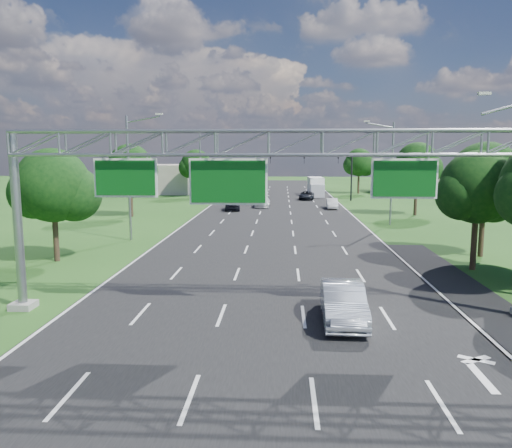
# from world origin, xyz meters

# --- Properties ---
(ground) EXTENTS (220.00, 220.00, 0.00)m
(ground) POSITION_xyz_m (0.00, 30.00, 0.00)
(ground) COLOR #1E4615
(ground) RESTS_ON ground
(road) EXTENTS (18.00, 180.00, 0.02)m
(road) POSITION_xyz_m (0.00, 30.00, 0.00)
(road) COLOR black
(road) RESTS_ON ground
(road_flare) EXTENTS (3.00, 30.00, 0.02)m
(road_flare) POSITION_xyz_m (10.20, 14.00, 0.00)
(road_flare) COLOR black
(road_flare) RESTS_ON ground
(sign_gantry) EXTENTS (23.50, 1.00, 9.56)m
(sign_gantry) POSITION_xyz_m (0.33, 12.00, 6.89)
(sign_gantry) COLOR gray
(sign_gantry) RESTS_ON ground
(traffic_signal) EXTENTS (12.21, 0.24, 7.00)m
(traffic_signal) POSITION_xyz_m (7.48, 65.00, 5.17)
(traffic_signal) COLOR black
(traffic_signal) RESTS_ON ground
(streetlight_l_near) EXTENTS (2.97, 0.22, 10.16)m
(streetlight_l_near) POSITION_xyz_m (-11.30, 30.00, 5.58)
(streetlight_l_near) COLOR gray
(streetlight_l_near) RESTS_ON ground
(streetlight_l_far) EXTENTS (2.97, 0.22, 10.16)m
(streetlight_l_far) POSITION_xyz_m (-11.30, 65.00, 5.58)
(streetlight_l_far) COLOR gray
(streetlight_l_far) RESTS_ON ground
(streetlight_r_mid) EXTENTS (2.97, 0.22, 10.16)m
(streetlight_r_mid) POSITION_xyz_m (11.30, 40.00, 5.58)
(streetlight_r_mid) COLOR gray
(streetlight_r_mid) RESTS_ON ground
(tree_verge_la) EXTENTS (5.76, 4.80, 7.40)m
(tree_verge_la) POSITION_xyz_m (-13.92, 22.04, 4.76)
(tree_verge_la) COLOR #2D2116
(tree_verge_la) RESTS_ON ground
(tree_verge_lb) EXTENTS (5.76, 4.80, 8.06)m
(tree_verge_lb) POSITION_xyz_m (-15.92, 45.04, 5.41)
(tree_verge_lb) COLOR #2D2116
(tree_verge_lb) RESTS_ON ground
(tree_verge_lc) EXTENTS (5.76, 4.80, 7.62)m
(tree_verge_lc) POSITION_xyz_m (-12.92, 70.04, 4.98)
(tree_verge_lc) COLOR #2D2116
(tree_verge_lc) RESTS_ON ground
(tree_verge_rd) EXTENTS (5.76, 4.80, 8.28)m
(tree_verge_rd) POSITION_xyz_m (16.08, 48.04, 5.63)
(tree_verge_rd) COLOR #2D2116
(tree_verge_rd) RESTS_ON ground
(tree_verge_re) EXTENTS (5.76, 4.80, 7.84)m
(tree_verge_re) POSITION_xyz_m (14.08, 78.04, 5.20)
(tree_verge_re) COLOR #2D2116
(tree_verge_re) RESTS_ON ground
(building_left) EXTENTS (14.00, 10.00, 5.00)m
(building_left) POSITION_xyz_m (-22.00, 78.00, 2.50)
(building_left) COLOR gray
(building_left) RESTS_ON ground
(building_right) EXTENTS (12.00, 9.00, 4.00)m
(building_right) POSITION_xyz_m (24.00, 82.00, 2.00)
(building_right) COLOR gray
(building_right) RESTS_ON ground
(silver_sedan) EXTENTS (1.86, 5.03, 1.64)m
(silver_sedan) POSITION_xyz_m (3.44, 11.05, 0.82)
(silver_sedan) COLOR silver
(silver_sedan) RESTS_ON ground
(car_queue_a) EXTENTS (2.00, 4.82, 1.39)m
(car_queue_a) POSITION_xyz_m (-1.81, 55.88, 0.70)
(car_queue_a) COLOR silver
(car_queue_a) RESTS_ON ground
(car_queue_b) EXTENTS (2.57, 4.80, 1.28)m
(car_queue_b) POSITION_xyz_m (4.52, 66.47, 0.64)
(car_queue_b) COLOR black
(car_queue_b) RESTS_ON ground
(car_queue_c) EXTENTS (2.21, 4.69, 1.55)m
(car_queue_c) POSITION_xyz_m (-5.36, 51.93, 0.77)
(car_queue_c) COLOR black
(car_queue_c) RESTS_ON ground
(car_queue_d) EXTENTS (1.50, 3.94, 1.28)m
(car_queue_d) POSITION_xyz_m (7.18, 54.34, 0.64)
(car_queue_d) COLOR silver
(car_queue_d) RESTS_ON ground
(box_truck) EXTENTS (2.55, 8.04, 3.02)m
(box_truck) POSITION_xyz_m (6.37, 73.72, 1.45)
(box_truck) COLOR white
(box_truck) RESTS_ON ground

